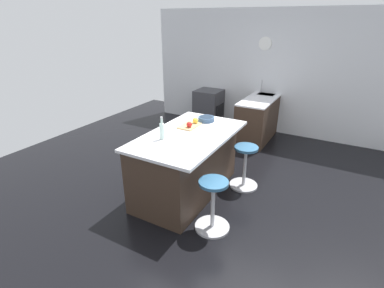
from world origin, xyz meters
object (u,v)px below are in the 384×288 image
at_px(oven_range, 209,108).
at_px(fruit_bowl, 206,119).
at_px(kitchen_island, 186,163).
at_px(stool_middle, 213,207).
at_px(stool_by_window, 245,168).
at_px(water_bottle, 162,130).
at_px(apple_yellow, 195,120).
at_px(cutting_board, 189,126).
at_px(apple_red, 189,125).

relative_size(oven_range, fruit_bowl, 3.37).
relative_size(kitchen_island, stool_middle, 2.67).
bearing_deg(stool_by_window, stool_middle, 0.00).
distance_m(water_bottle, fruit_bowl, 0.97).
height_order(kitchen_island, stool_by_window, kitchen_island).
relative_size(kitchen_island, apple_yellow, 20.87).
distance_m(stool_middle, fruit_bowl, 1.54).
distance_m(stool_by_window, fruit_bowl, 0.97).
bearing_deg(apple_yellow, oven_range, -158.26).
bearing_deg(kitchen_island, water_bottle, -27.05).
xyz_separation_m(oven_range, stool_middle, (3.50, 1.79, -0.11)).
bearing_deg(cutting_board, stool_middle, 43.89).
relative_size(kitchen_island, water_bottle, 5.84).
height_order(oven_range, fruit_bowl, fruit_bowl).
bearing_deg(fruit_bowl, stool_middle, 30.57).
height_order(cutting_board, fruit_bowl, fruit_bowl).
bearing_deg(oven_range, stool_by_window, 37.21).
distance_m(kitchen_island, stool_middle, 0.93).
distance_m(oven_range, kitchen_island, 3.12).
bearing_deg(oven_range, cutting_board, 20.17).
distance_m(oven_range, apple_yellow, 2.79).
bearing_deg(stool_middle, fruit_bowl, -149.43).
height_order(stool_by_window, cutting_board, cutting_board).
xyz_separation_m(cutting_board, fruit_bowl, (-0.34, 0.11, 0.03)).
bearing_deg(apple_yellow, apple_red, 2.50).
height_order(stool_middle, water_bottle, water_bottle).
relative_size(oven_range, apple_red, 10.21).
distance_m(cutting_board, water_bottle, 0.62).
bearing_deg(oven_range, stool_middle, 27.05).
distance_m(stool_by_window, water_bottle, 1.48).
relative_size(stool_by_window, stool_middle, 1.00).
distance_m(kitchen_island, stool_by_window, 0.93).
distance_m(cutting_board, apple_red, 0.10).
bearing_deg(stool_by_window, apple_yellow, -77.14).
bearing_deg(water_bottle, kitchen_island, 152.95).
bearing_deg(apple_red, water_bottle, -12.35).
bearing_deg(cutting_board, apple_red, 27.90).
bearing_deg(stool_by_window, water_bottle, -44.18).
bearing_deg(oven_range, water_bottle, 15.46).
bearing_deg(water_bottle, stool_by_window, 135.82).
xyz_separation_m(oven_range, fruit_bowl, (2.31, 1.09, 0.57)).
height_order(stool_by_window, apple_yellow, apple_yellow).
bearing_deg(cutting_board, fruit_bowl, 162.42).
height_order(kitchen_island, apple_red, apple_red).
bearing_deg(apple_yellow, stool_middle, 38.75).
distance_m(stool_by_window, cutting_board, 1.08).
distance_m(stool_middle, water_bottle, 1.19).
bearing_deg(apple_yellow, kitchen_island, 9.39).
distance_m(apple_red, fruit_bowl, 0.43).
bearing_deg(stool_by_window, oven_range, -142.79).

